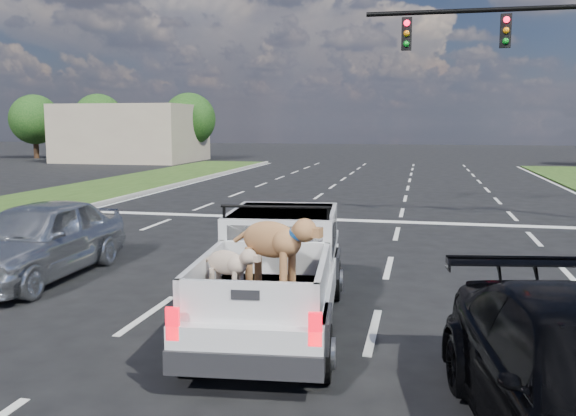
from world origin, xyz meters
name	(u,v)px	position (x,y,z in m)	size (l,w,h in m)	color
ground	(256,323)	(0.00, 0.00, 0.00)	(160.00, 160.00, 0.00)	black
road_markings	(324,241)	(0.00, 6.56, 0.01)	(17.75, 60.00, 0.01)	silver
building_left	(132,133)	(-20.00, 36.00, 2.20)	(10.00, 8.00, 4.40)	tan
tree_far_a	(35,120)	(-30.00, 38.00, 3.29)	(4.20, 4.20, 5.40)	#332114
tree_far_b	(99,119)	(-24.00, 38.00, 3.29)	(4.20, 4.20, 5.40)	#332114
tree_far_c	(189,119)	(-16.00, 38.00, 3.29)	(4.20, 4.20, 5.40)	#332114
pickup_truck	(275,270)	(0.32, -0.04, 0.84)	(2.20, 4.93, 1.79)	black
silver_sedan	(38,239)	(-4.80, 1.71, 0.76)	(1.79, 4.44, 1.51)	silver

